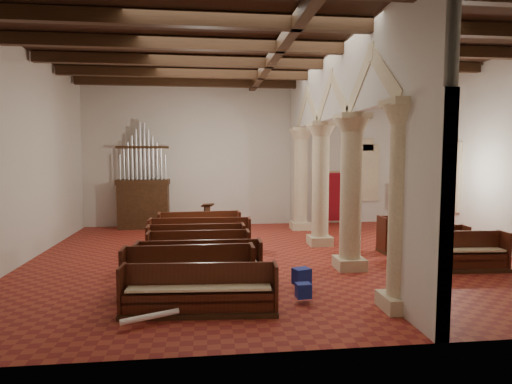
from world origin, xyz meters
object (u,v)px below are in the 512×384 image
object	(u,v)px
aisle_pew_0	(466,257)
nave_pew_0	(199,298)
processional_banner	(405,210)
lectern	(207,219)
pipe_organ	(144,195)

from	to	relation	value
aisle_pew_0	nave_pew_0	bearing A→B (deg)	-158.11
nave_pew_0	processional_banner	bearing A→B (deg)	49.53
lectern	processional_banner	world-z (taller)	processional_banner
pipe_organ	nave_pew_0	world-z (taller)	pipe_organ
processional_banner	nave_pew_0	size ratio (longest dim) A/B	0.71
pipe_organ	nave_pew_0	bearing A→B (deg)	-76.22
lectern	processional_banner	xyz separation A→B (m)	(8.00, -0.55, 0.31)
pipe_organ	lectern	bearing A→B (deg)	-17.22
lectern	processional_banner	distance (m)	8.03
pipe_organ	processional_banner	size ratio (longest dim) A/B	2.07
nave_pew_0	aisle_pew_0	size ratio (longest dim) A/B	1.41
processional_banner	aisle_pew_0	xyz separation A→B (m)	(-1.30, -6.15, -0.42)
lectern	aisle_pew_0	bearing A→B (deg)	-66.30
nave_pew_0	aisle_pew_0	bearing A→B (deg)	21.93
lectern	aisle_pew_0	size ratio (longest dim) A/B	0.51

